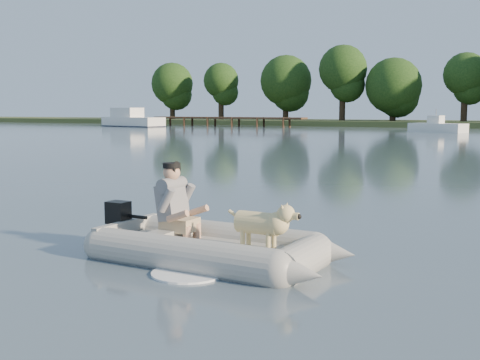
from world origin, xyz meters
The scene contains 8 objects.
water centered at (0.00, 0.00, 0.00)m, with size 160.00×160.00×0.00m, color slate.
dock centered at (-26.00, 52.00, 0.52)m, with size 18.00×2.00×1.04m, color #4C331E, non-canonical shape.
dinghy centered at (0.72, -0.50, 0.56)m, with size 4.33×2.77×1.33m, color gray, non-canonical shape.
man centered at (0.05, -0.41, 0.74)m, with size 0.69×0.59×1.03m, color slate, non-canonical shape.
dog centered at (1.34, -0.48, 0.50)m, with size 0.89×0.32×0.59m, color tan, non-canonical shape.
outboard_motor centered at (-0.87, -0.40, 0.30)m, with size 0.40×0.28×0.75m, color black, non-canonical shape.
cabin_cruiser centered at (-34.97, 46.91, 1.03)m, with size 7.83×2.80×2.42m, color white, non-canonical shape.
motorboat centered at (-2.82, 45.31, 0.93)m, with size 4.81×1.85×2.04m, color white, non-canonical shape.
Camera 1 is at (4.35, -7.19, 1.96)m, focal length 45.00 mm.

